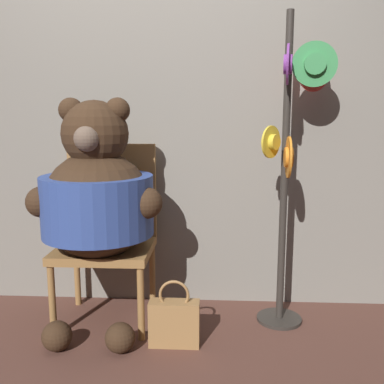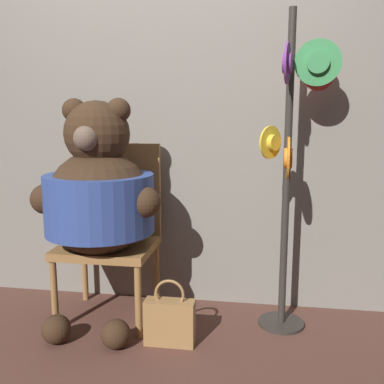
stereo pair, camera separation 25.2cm
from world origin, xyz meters
TOP-DOWN VIEW (x-y plane):
  - ground_plane at (0.00, 0.00)m, footprint 14.00×14.00m
  - wall_back at (0.00, 0.73)m, footprint 8.00×0.10m
  - chair at (-0.27, 0.44)m, footprint 0.57×0.51m
  - teddy_bear at (-0.28, 0.26)m, footprint 0.78×0.69m
  - hat_display_rack at (0.84, 0.37)m, footprint 0.44×0.44m
  - handbag_on_ground at (0.18, 0.07)m, footprint 0.28×0.10m

SIDE VIEW (x-z plane):
  - ground_plane at x=0.00m, z-range 0.00..0.00m
  - handbag_on_ground at x=0.18m, z-range -0.05..0.33m
  - chair at x=-0.27m, z-range 0.03..1.13m
  - teddy_bear at x=-0.28m, z-range 0.11..1.49m
  - hat_display_rack at x=0.84m, z-range 0.13..1.99m
  - wall_back at x=0.00m, z-range 0.00..2.46m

